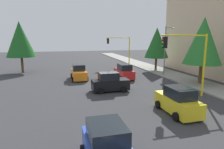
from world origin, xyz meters
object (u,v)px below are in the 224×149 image
object	(u,v)px
traffic_signal_far_left	(120,46)
car_black	(110,83)
traffic_signal_near_left	(188,53)
car_orange	(79,73)
tree_roadside_near	(203,41)
tree_roadside_mid	(157,43)
car_yellow	(178,101)
street_lamp_curbside	(166,46)
car_red	(124,72)
tree_opposite_side	(20,39)

from	to	relation	value
traffic_signal_far_left	car_black	world-z (taller)	traffic_signal_far_left
traffic_signal_near_left	car_orange	distance (m)	14.10
tree_roadside_near	car_black	bearing A→B (deg)	-90.00
traffic_signal_far_left	tree_roadside_near	size ratio (longest dim) A/B	0.72
traffic_signal_far_left	tree_roadside_mid	bearing A→B (deg)	35.77
car_yellow	car_black	bearing A→B (deg)	-155.13
street_lamp_curbside	tree_roadside_mid	world-z (taller)	tree_roadside_mid
traffic_signal_near_left	car_red	size ratio (longest dim) A/B	1.38
tree_roadside_mid	tree_opposite_side	size ratio (longest dim) A/B	0.89
traffic_signal_far_left	car_black	bearing A→B (deg)	-20.80
tree_roadside_mid	car_yellow	distance (m)	18.87
street_lamp_curbside	car_red	distance (m)	7.08
tree_roadside_mid	car_yellow	world-z (taller)	tree_roadside_mid
tree_roadside_near	tree_opposite_side	distance (m)	25.66
street_lamp_curbside	car_black	world-z (taller)	street_lamp_curbside
traffic_signal_near_left	car_yellow	xyz separation A→B (m)	(3.08, -2.83, -3.18)
street_lamp_curbside	car_red	xyz separation A→B (m)	(-0.02, -6.18, -3.45)
tree_roadside_near	car_yellow	bearing A→B (deg)	-47.13
tree_opposite_side	car_black	world-z (taller)	tree_opposite_side
traffic_signal_near_left	street_lamp_curbside	world-z (taller)	street_lamp_curbside
tree_roadside_mid	car_red	distance (m)	9.04
tree_roadside_mid	car_yellow	bearing A→B (deg)	-22.64
tree_roadside_near	tree_roadside_mid	size ratio (longest dim) A/B	1.10
tree_roadside_mid	car_yellow	size ratio (longest dim) A/B	1.78
car_yellow	traffic_signal_near_left	bearing A→B (deg)	137.35
tree_roadside_near	car_red	xyz separation A→B (m)	(-5.63, -7.48, -4.18)
car_orange	traffic_signal_near_left	bearing A→B (deg)	38.88
car_orange	tree_roadside_mid	bearing A→B (deg)	104.37
traffic_signal_near_left	car_black	xyz separation A→B (m)	(-4.00, -6.11, -3.19)
traffic_signal_far_left	car_red	xyz separation A→B (m)	(10.37, -2.66, -3.04)
traffic_signal_far_left	car_yellow	distance (m)	23.44
traffic_signal_near_left	tree_roadside_mid	size ratio (longest dim) A/B	0.82
car_yellow	car_red	xyz separation A→B (m)	(-12.71, 0.14, 0.00)
tree_roadside_mid	car_black	distance (m)	14.90
tree_roadside_near	car_yellow	distance (m)	11.21
traffic_signal_far_left	traffic_signal_near_left	xyz separation A→B (m)	(20.00, 0.03, 0.14)
tree_opposite_side	car_black	xyz separation A→B (m)	(14.00, 10.60, -4.28)
tree_roadside_near	street_lamp_curbside	bearing A→B (deg)	-166.95
tree_opposite_side	car_red	size ratio (longest dim) A/B	1.88
street_lamp_curbside	car_orange	size ratio (longest dim) A/B	1.70
traffic_signal_near_left	car_yellow	distance (m)	5.26
street_lamp_curbside	car_yellow	bearing A→B (deg)	-26.48
tree_roadside_near	car_orange	bearing A→B (deg)	-116.52
street_lamp_curbside	tree_roadside_mid	size ratio (longest dim) A/B	0.99
traffic_signal_far_left	car_red	world-z (taller)	traffic_signal_far_left
car_black	traffic_signal_near_left	bearing A→B (deg)	56.80
traffic_signal_far_left	tree_roadside_near	world-z (taller)	tree_roadside_near
car_yellow	car_black	xyz separation A→B (m)	(-7.08, -3.28, -0.00)
tree_opposite_side	car_red	distance (m)	16.88
traffic_signal_far_left	street_lamp_curbside	xyz separation A→B (m)	(10.39, 3.52, 0.41)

